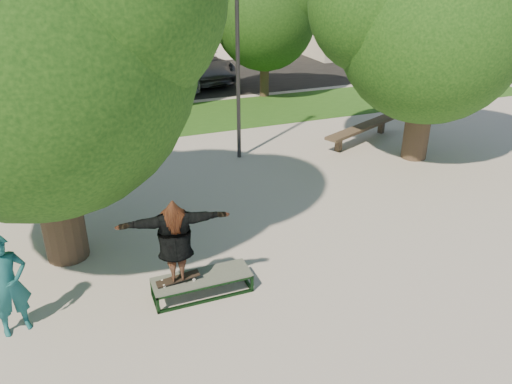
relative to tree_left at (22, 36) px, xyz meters
name	(u,v)px	position (x,y,z in m)	size (l,w,h in m)	color
ground	(273,241)	(4.29, -1.09, -4.42)	(120.00, 120.00, 0.00)	#AFA8A0
grass_strip	(200,117)	(5.29, 8.41, -4.41)	(30.00, 4.00, 0.02)	#244F16
asphalt_strip	(144,83)	(4.29, 14.91, -4.42)	(40.00, 8.00, 0.01)	black
tree_left	(22,36)	(0.00, 0.00, 0.00)	(6.96, 5.95, 7.12)	#38281E
tree_right	(429,18)	(10.21, 1.99, -0.33)	(6.24, 5.33, 6.51)	#38281E
bg_tree_mid	(124,2)	(3.22, 10.98, -0.41)	(5.76, 4.92, 6.24)	#38281E
bg_tree_right	(263,13)	(8.73, 10.47, -0.93)	(5.04, 4.31, 5.43)	#38281E
lamppost	(238,53)	(5.29, 3.91, -1.27)	(0.25, 0.15, 6.11)	#2D2D30
grind_box	(202,285)	(2.34, -2.34, -4.23)	(1.80, 0.60, 0.38)	black
skater_rig	(175,241)	(1.90, -2.34, -3.19)	(1.97, 0.76, 1.64)	white
bystander	(8,285)	(-0.80, -2.16, -3.52)	(0.66, 0.43, 1.80)	#18585D
bench	(362,129)	(9.56, 3.75, -3.98)	(3.33, 1.83, 0.53)	#4A3B2C
car_silver_a	(11,76)	(-1.58, 15.41, -3.74)	(1.61, 4.00, 1.36)	silver
car_dark	(138,77)	(3.79, 13.25, -3.75)	(1.43, 4.09, 1.35)	black
car_grey	(194,64)	(6.79, 14.67, -3.64)	(2.59, 5.62, 1.56)	#5C5B60
car_silver_b	(177,72)	(5.67, 13.71, -3.77)	(1.82, 4.47, 1.30)	#B3B3B8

